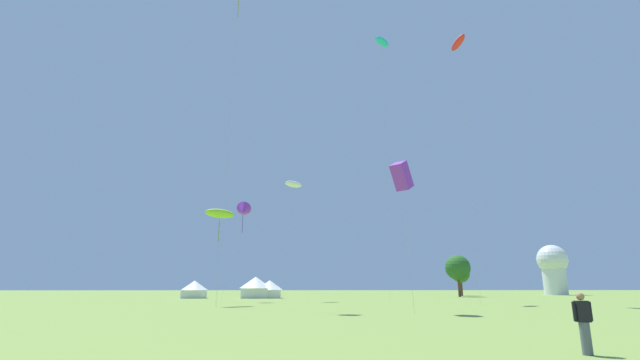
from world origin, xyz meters
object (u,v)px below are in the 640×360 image
at_px(kite_purple_box, 402,176).
at_px(kite_purple_delta, 243,211).
at_px(kite_white_parafoil, 294,184).
at_px(tree_distant_right, 460,274).
at_px(kite_cyan_parafoil, 382,42).
at_px(person_spectator, 584,324).
at_px(festival_tent_center, 256,286).
at_px(festival_tent_right, 270,288).
at_px(kite_red_parafoil, 458,43).
at_px(festival_tent_left, 194,288).
at_px(tree_distant_left, 458,268).
at_px(kite_lime_parafoil, 220,214).
at_px(observatory_dome, 553,267).

bearing_deg(kite_purple_box, kite_purple_delta, 123.97).
distance_m(kite_white_parafoil, tree_distant_right, 45.60).
height_order(kite_cyan_parafoil, person_spectator, kite_cyan_parafoil).
xyz_separation_m(festival_tent_center, tree_distant_right, (39.40, 15.84, 2.47)).
height_order(kite_white_parafoil, festival_tent_center, kite_white_parafoil).
distance_m(kite_purple_box, festival_tent_right, 42.62).
bearing_deg(festival_tent_right, kite_red_parafoil, -43.15).
bearing_deg(festival_tent_left, festival_tent_center, 0.00).
height_order(kite_purple_delta, kite_white_parafoil, kite_white_parafoil).
distance_m(kite_purple_box, tree_distant_left, 52.02).
relative_size(kite_lime_parafoil, kite_red_parafoil, 0.30).
distance_m(observatory_dome, tree_distant_right, 24.57).
xyz_separation_m(festival_tent_center, tree_distant_left, (36.07, 7.76, 3.30)).
bearing_deg(kite_purple_delta, observatory_dome, 32.12).
bearing_deg(kite_purple_box, festival_tent_right, 108.14).
height_order(kite_lime_parafoil, tree_distant_left, kite_lime_parafoil).
bearing_deg(kite_purple_delta, tree_distant_left, 33.85).
relative_size(kite_cyan_parafoil, festival_tent_right, 8.51).
xyz_separation_m(kite_lime_parafoil, observatory_dome, (64.12, 49.82, -3.33)).
relative_size(kite_red_parafoil, tree_distant_right, 5.30).
bearing_deg(kite_red_parafoil, festival_tent_center, 139.34).
distance_m(kite_purple_box, person_spectator, 22.40).
height_order(kite_cyan_parafoil, festival_tent_left, kite_cyan_parafoil).
bearing_deg(kite_purple_box, person_spectator, -89.02).
bearing_deg(festival_tent_right, kite_purple_box, -71.86).
xyz_separation_m(kite_white_parafoil, tree_distant_right, (33.24, 29.05, -11.41)).
relative_size(kite_red_parafoil, festival_tent_left, 7.79).
bearing_deg(observatory_dome, festival_tent_left, -162.41).
distance_m(observatory_dome, tree_distant_left, 30.81).
bearing_deg(kite_red_parafoil, kite_purple_box, -126.26).
height_order(kite_purple_box, kite_lime_parafoil, kite_purple_box).
distance_m(festival_tent_center, tree_distant_left, 37.04).
xyz_separation_m(kite_lime_parafoil, kite_cyan_parafoil, (19.93, 9.82, 26.62)).
bearing_deg(kite_purple_box, kite_cyan_parafoil, 81.46).
height_order(kite_purple_delta, festival_tent_right, kite_purple_delta).
bearing_deg(kite_red_parafoil, tree_distant_right, 72.70).
bearing_deg(festival_tent_right, kite_cyan_parafoil, -46.06).
xyz_separation_m(festival_tent_right, tree_distant_left, (33.80, 7.76, 3.62)).
bearing_deg(person_spectator, tree_distant_right, 72.56).
xyz_separation_m(kite_purple_box, festival_tent_left, (-25.00, 39.62, -8.85)).
bearing_deg(kite_purple_delta, festival_tent_center, 89.11).
relative_size(kite_purple_box, person_spectator, 6.70).
bearing_deg(observatory_dome, kite_purple_delta, -147.88).
distance_m(kite_white_parafoil, observatory_dome, 67.96).
bearing_deg(observatory_dome, kite_purple_box, -127.23).
xyz_separation_m(kite_purple_box, kite_red_parafoil, (11.93, 16.27, 21.86)).
bearing_deg(festival_tent_left, kite_purple_delta, -60.23).
bearing_deg(kite_purple_box, observatory_dome, 52.77).
xyz_separation_m(kite_purple_delta, festival_tent_center, (0.26, 16.60, -9.52)).
bearing_deg(kite_purple_delta, kite_purple_box, -56.03).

